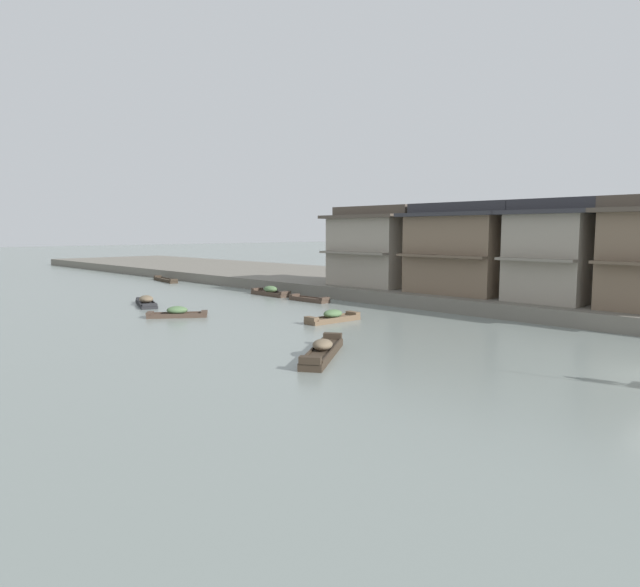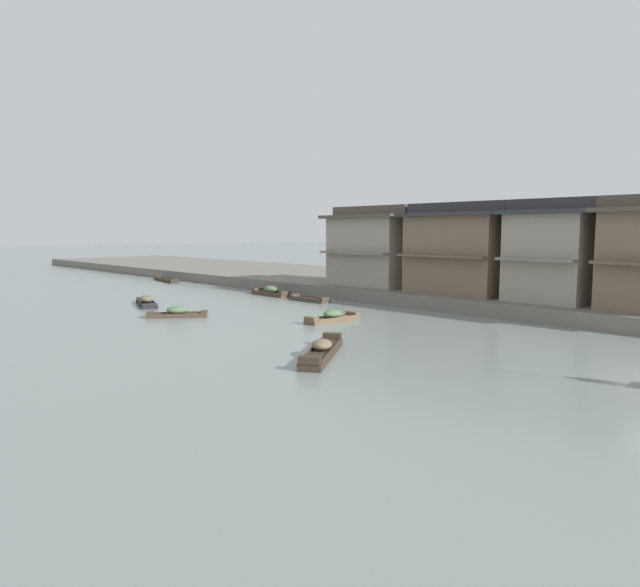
% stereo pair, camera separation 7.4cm
% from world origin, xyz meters
% --- Properties ---
extents(riverbank_right, '(18.00, 110.00, 0.92)m').
position_xyz_m(riverbank_right, '(16.99, 30.00, 0.46)').
color(riverbank_right, '#6B665B').
rests_on(riverbank_right, ground).
extents(boat_moored_nearest, '(4.74, 3.70, 0.74)m').
position_xyz_m(boat_moored_nearest, '(-6.26, 10.87, 0.25)').
color(boat_moored_nearest, '#33281E').
rests_on(boat_moored_nearest, ground).
extents(boat_moored_second, '(2.48, 4.36, 0.72)m').
position_xyz_m(boat_moored_second, '(-3.86, 30.86, 0.25)').
color(boat_moored_second, '#232326').
rests_on(boat_moored_second, ground).
extents(boat_moored_third, '(3.40, 2.82, 0.67)m').
position_xyz_m(boat_moored_third, '(-5.02, 24.64, 0.24)').
color(boat_moored_third, '#423328').
rests_on(boat_moored_third, ground).
extents(boat_moored_far, '(1.86, 5.62, 0.45)m').
position_xyz_m(boat_moored_far, '(6.45, 47.03, 0.15)').
color(boat_moored_far, '#33281E').
rests_on(boat_moored_far, ground).
extents(boat_midriver_drifting, '(0.94, 3.53, 0.43)m').
position_xyz_m(boat_midriver_drifting, '(5.87, 24.74, 0.15)').
color(boat_midriver_drifting, '#423328').
rests_on(boat_midriver_drifting, ground).
extents(boat_midriver_upstream, '(3.60, 1.13, 0.71)m').
position_xyz_m(boat_midriver_upstream, '(0.46, 16.93, 0.26)').
color(boat_midriver_upstream, brown).
rests_on(boat_midriver_upstream, ground).
extents(boat_upstream_distant, '(1.22, 4.09, 0.78)m').
position_xyz_m(boat_upstream_distant, '(6.22, 29.65, 0.28)').
color(boat_upstream_distant, '#423328').
rests_on(boat_upstream_distant, ground).
extents(house_waterfront_second, '(6.68, 5.47, 6.14)m').
position_xyz_m(house_waterfront_second, '(12.07, 9.22, 3.93)').
color(house_waterfront_second, gray).
rests_on(house_waterfront_second, riverbank_right).
extents(house_waterfront_tall, '(6.48, 7.47, 6.14)m').
position_xyz_m(house_waterfront_tall, '(11.97, 15.61, 3.91)').
color(house_waterfront_tall, '#75604C').
rests_on(house_waterfront_tall, riverbank_right).
extents(house_waterfront_narrow, '(7.13, 7.30, 6.14)m').
position_xyz_m(house_waterfront_narrow, '(12.30, 23.30, 3.91)').
color(house_waterfront_narrow, gray).
rests_on(house_waterfront_narrow, riverbank_right).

